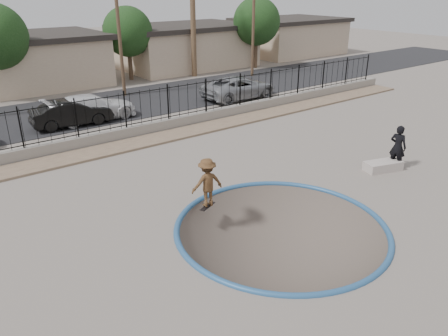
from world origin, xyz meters
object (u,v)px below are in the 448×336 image
at_px(skater, 207,185).
at_px(concrete_ledge, 383,166).
at_px(car_b, 72,113).
at_px(skateboard, 208,206).
at_px(car_d, 239,87).
at_px(videographer, 398,147).
at_px(car_c, 91,108).

relative_size(skater, concrete_ledge, 1.11).
height_order(skater, car_b, skater).
xyz_separation_m(skateboard, car_b, (-0.37, 12.50, 0.70)).
relative_size(skater, car_d, 0.33).
bearing_deg(car_d, videographer, 168.49).
relative_size(skateboard, videographer, 0.42).
xyz_separation_m(skater, car_c, (0.91, 12.86, -0.10)).
bearing_deg(skater, car_c, -83.97).
relative_size(car_b, car_c, 0.84).
bearing_deg(skater, videographer, 177.43).
xyz_separation_m(videographer, car_d, (2.47, 13.73, -0.16)).
height_order(car_b, car_c, car_c).
xyz_separation_m(skateboard, concrete_ledge, (7.93, -1.78, 0.14)).
relative_size(car_b, car_d, 0.80).
bearing_deg(skateboard, car_c, 62.71).
xyz_separation_m(car_b, car_d, (11.44, -0.70, 0.04)).
relative_size(car_c, car_d, 0.95).
relative_size(skater, car_c, 0.34).
relative_size(videographer, car_c, 0.37).
relative_size(videographer, car_d, 0.35).
bearing_deg(car_c, concrete_ledge, -154.96).
relative_size(skateboard, car_c, 0.15).
bearing_deg(skateboard, car_d, 23.57).
relative_size(skater, skateboard, 2.24).
height_order(concrete_ledge, car_d, car_d).
height_order(concrete_ledge, car_c, car_c).
xyz_separation_m(skateboard, car_d, (11.07, 11.80, 0.74)).
xyz_separation_m(skateboard, car_c, (0.91, 12.86, 0.73)).
distance_m(skateboard, concrete_ledge, 8.13).
distance_m(skateboard, car_d, 16.20).
relative_size(skateboard, car_b, 0.18).
bearing_deg(car_b, car_c, -70.22).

